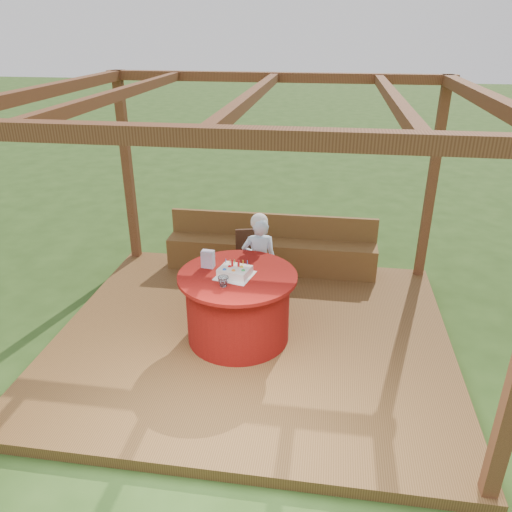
{
  "coord_description": "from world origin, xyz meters",
  "views": [
    {
      "loc": [
        0.77,
        -4.84,
        3.39
      ],
      "look_at": [
        0.0,
        0.25,
        1.0
      ],
      "focal_mm": 35.0,
      "sensor_mm": 36.0,
      "label": 1
    }
  ],
  "objects": [
    {
      "name": "bench",
      "position": [
        0.0,
        1.72,
        0.38
      ],
      "size": [
        3.0,
        0.42,
        0.8
      ],
      "color": "brown",
      "rests_on": "deck"
    },
    {
      "name": "deck",
      "position": [
        0.0,
        0.0,
        0.06
      ],
      "size": [
        4.5,
        4.0,
        0.12
      ],
      "primitive_type": "cube",
      "color": "brown",
      "rests_on": "ground"
    },
    {
      "name": "gift_bag",
      "position": [
        -0.51,
        0.04,
        1.02
      ],
      "size": [
        0.15,
        0.1,
        0.2
      ],
      "primitive_type": "cube",
      "rotation": [
        0.0,
        0.0,
        -0.11
      ],
      "color": "#EF9AD1",
      "rests_on": "table"
    },
    {
      "name": "ground",
      "position": [
        0.0,
        0.0,
        0.0
      ],
      "size": [
        60.0,
        60.0,
        0.0
      ],
      "primitive_type": "plane",
      "color": "#254316",
      "rests_on": "ground"
    },
    {
      "name": "drinking_glass",
      "position": [
        -0.25,
        -0.37,
        0.98
      ],
      "size": [
        0.14,
        0.14,
        0.11
      ],
      "primitive_type": "imported",
      "rotation": [
        0.0,
        0.0,
        -0.29
      ],
      "color": "white",
      "rests_on": "table"
    },
    {
      "name": "pergola",
      "position": [
        0.0,
        0.0,
        2.41
      ],
      "size": [
        4.5,
        4.0,
        2.72
      ],
      "color": "brown",
      "rests_on": "deck"
    },
    {
      "name": "table",
      "position": [
        -0.15,
        -0.09,
        0.53
      ],
      "size": [
        1.31,
        1.31,
        0.8
      ],
      "color": "maroon",
      "rests_on": "deck"
    },
    {
      "name": "elderly_woman",
      "position": [
        -0.03,
        0.69,
        0.75
      ],
      "size": [
        0.48,
        0.36,
        1.23
      ],
      "color": "#ABD8FF",
      "rests_on": "deck"
    },
    {
      "name": "chair",
      "position": [
        -0.17,
        1.01,
        0.59
      ],
      "size": [
        0.5,
        0.5,
        0.86
      ],
      "color": "#371F11",
      "rests_on": "deck"
    },
    {
      "name": "birthday_cake",
      "position": [
        -0.17,
        -0.13,
        0.97
      ],
      "size": [
        0.44,
        0.44,
        0.17
      ],
      "color": "white",
      "rests_on": "table"
    }
  ]
}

